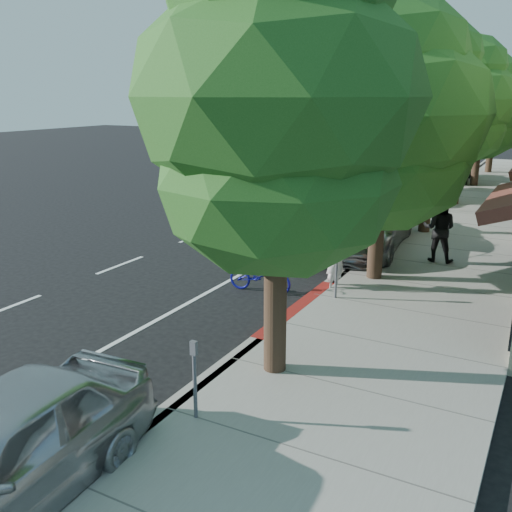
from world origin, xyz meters
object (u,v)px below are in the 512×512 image
Objects in this scene: dark_suv_far at (453,168)px; street_tree_1 at (384,116)px; cyclist at (337,258)px; bicycle at (260,275)px; street_tree_4 at (482,107)px; dark_sedan at (365,215)px; street_tree_5 at (495,105)px; pedestrian at (439,229)px; street_tree_0 at (277,104)px; silver_suv at (360,226)px; street_tree_2 at (435,101)px; white_pickup at (403,181)px; street_tree_3 at (464,102)px.

street_tree_1 is at bearing -90.81° from dark_suv_far.
cyclist is 1.99m from bicycle.
street_tree_4 is 3.98m from dark_suv_far.
cyclist is 0.42× the size of dark_sedan.
cyclist is (-0.65, -25.19, -3.29)m from street_tree_5.
pedestrian is at bearing -85.71° from street_tree_4.
street_tree_0 is 3.96× the size of pedestrian.
silver_suv is at bearing -94.91° from dark_suv_far.
street_tree_2 is 1.04× the size of street_tree_5.
dark_sedan is (-1.89, -13.00, -3.48)m from street_tree_4.
silver_suv is (-1.40, -15.08, -3.40)m from street_tree_4.
street_tree_4 is 1.12× the size of white_pickup.
street_tree_1 reaches higher than street_tree_5.
street_tree_2 is 8.14m from cyclist.
street_tree_1 is at bearing -74.15° from white_pickup.
silver_suv is (-1.40, -21.08, -3.39)m from street_tree_5.
street_tree_3 is 8.20m from dark_sedan.
street_tree_0 is 6.01m from street_tree_1.
pedestrian is at bearing -17.69° from silver_suv.
street_tree_0 is 1.23× the size of white_pickup.
street_tree_3 reaches higher than white_pickup.
street_tree_1 is at bearing -90.00° from street_tree_2.
street_tree_0 reaches higher than street_tree_2.
dark_sedan is (-1.89, -1.00, -3.94)m from street_tree_2.
bicycle is at bearing -106.33° from silver_suv.
street_tree_5 is 3.89× the size of cyclist.
street_tree_1 reaches higher than dark_suv_far.
bicycle is (-2.35, -8.11, -4.22)m from street_tree_2.
street_tree_5 reaches higher than cyclist.
silver_suv is (-1.40, 8.92, -3.94)m from street_tree_0.
street_tree_3 is at bearing -8.30° from white_pickup.
dark_sedan is (-1.89, -19.00, -3.48)m from street_tree_5.
bicycle is 0.29× the size of silver_suv.
bicycle is 21.65m from dark_suv_far.
street_tree_2 is 1.26× the size of silver_suv.
street_tree_0 is at bearing -77.71° from white_pickup.
pedestrian reaches higher than cyclist.
cyclist is (-0.65, -7.19, -3.75)m from street_tree_2.
pedestrian is at bearing -86.90° from street_tree_5.
white_pickup is (-1.08, 9.65, 0.10)m from silver_suv.
street_tree_5 is at bearing 82.42° from white_pickup.
street_tree_5 is 5.80m from dark_suv_far.
cyclist is at bearing -92.82° from street_tree_3.
silver_suv is (-1.40, -9.08, -3.75)m from street_tree_3.
street_tree_3 is 9.92m from silver_suv.
white_pickup is at bearing -102.26° from street_tree_5.
dark_suv_far is 17.34m from pedestrian.
street_tree_0 is 30.01m from street_tree_5.
white_pickup is at bearing 14.78° from cyclist.
dark_suv_far is (0.49, 14.52, 0.07)m from dark_sedan.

